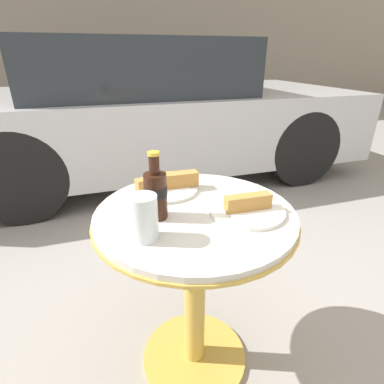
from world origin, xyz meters
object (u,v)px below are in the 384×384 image
at_px(cola_bottle_left, 156,193).
at_px(lunch_plate_near, 247,208).
at_px(parked_car, 153,112).
at_px(bistro_table, 195,261).
at_px(lunch_plate_far, 167,185).
at_px(drinking_glass, 144,220).

distance_m(cola_bottle_left, lunch_plate_near, 0.29).
relative_size(cola_bottle_left, parked_car, 0.05).
bearing_deg(bistro_table, cola_bottle_left, -177.30).
height_order(lunch_plate_near, lunch_plate_far, lunch_plate_far).
height_order(bistro_table, parked_car, parked_car).
relative_size(drinking_glass, parked_car, 0.03).
xyz_separation_m(lunch_plate_near, lunch_plate_far, (-0.20, 0.24, 0.01)).
distance_m(drinking_glass, lunch_plate_near, 0.34).
distance_m(lunch_plate_far, parked_car, 2.16).
xyz_separation_m(bistro_table, cola_bottle_left, (-0.13, -0.01, 0.28)).
distance_m(bistro_table, parked_car, 2.32).
relative_size(bistro_table, lunch_plate_far, 3.05).
distance_m(bistro_table, lunch_plate_far, 0.29).
height_order(cola_bottle_left, drinking_glass, cola_bottle_left).
height_order(cola_bottle_left, lunch_plate_far, cola_bottle_left).
xyz_separation_m(cola_bottle_left, lunch_plate_near, (0.28, -0.06, -0.07)).
bearing_deg(drinking_glass, cola_bottle_left, 63.79).
height_order(bistro_table, drinking_glass, drinking_glass).
bearing_deg(drinking_glass, lunch_plate_near, 8.68).
bearing_deg(lunch_plate_near, cola_bottle_left, 168.13).
distance_m(lunch_plate_near, parked_car, 2.37).
bearing_deg(cola_bottle_left, lunch_plate_far, 67.24).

